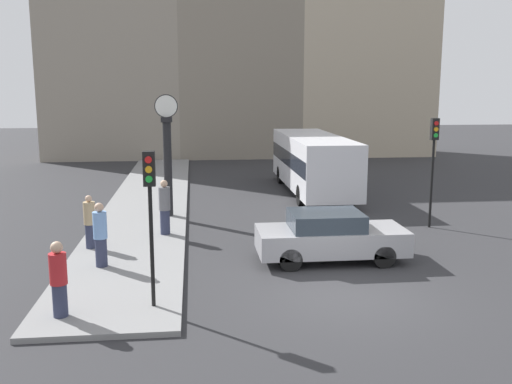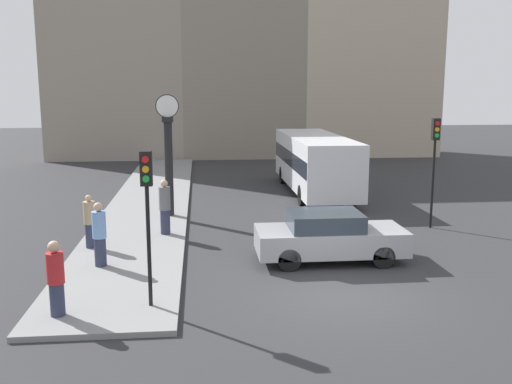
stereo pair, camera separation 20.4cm
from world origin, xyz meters
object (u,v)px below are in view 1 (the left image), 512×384
Objects in this scene: traffic_light_near at (150,196)px; traffic_light_far at (434,150)px; pedestrian_red_top at (59,279)px; street_clock at (168,157)px; bus_distant at (313,160)px; sedan_car at (330,236)px; pedestrian_grey_jacket at (165,207)px; pedestrian_tan_coat at (90,222)px; pedestrian_blue_stripe at (100,235)px.

traffic_light_far is (9.39, 6.85, 0.15)m from traffic_light_near.
street_clock is at bearing 78.68° from pedestrian_red_top.
bus_distant is 5.57× the size of pedestrian_red_top.
traffic_light_far is at bearing -68.48° from bus_distant.
sedan_car is at bearing 34.32° from traffic_light_near.
pedestrian_grey_jacket is (-0.03, 6.42, -1.60)m from traffic_light_near.
bus_distant is 2.65× the size of traffic_light_near.
pedestrian_grey_jacket reaches higher than pedestrian_red_top.
pedestrian_red_top reaches higher than pedestrian_tan_coat.
traffic_light_far is 2.35× the size of pedestrian_red_top.
traffic_light_far reaches higher than pedestrian_blue_stripe.
bus_distant reaches higher than pedestrian_red_top.
traffic_light_far is at bearing 2.64° from pedestrian_grey_jacket.
pedestrian_blue_stripe is (-1.59, -6.19, -1.37)m from street_clock.
pedestrian_blue_stripe is 3.48m from pedestrian_red_top.
street_clock is 5.05m from pedestrian_tan_coat.
street_clock is 2.76× the size of pedestrian_red_top.
pedestrian_red_top is at bearing -95.58° from pedestrian_blue_stripe.
street_clock reaches higher than pedestrian_blue_stripe.
pedestrian_red_top reaches higher than sedan_car.
traffic_light_near is 1.96× the size of pedestrian_blue_stripe.
pedestrian_blue_stripe is at bearing -72.07° from pedestrian_tan_coat.
traffic_light_near is at bearing -145.68° from sedan_car.
pedestrian_blue_stripe is (-11.00, -3.78, -1.78)m from traffic_light_far.
traffic_light_far is at bearing 9.26° from pedestrian_tan_coat.
traffic_light_far is 2.13× the size of pedestrian_grey_jacket.
traffic_light_far reaches higher than traffic_light_near.
traffic_light_far is 11.77m from pedestrian_blue_stripe.
traffic_light_near reaches higher than pedestrian_red_top.
traffic_light_far is 2.20× the size of pedestrian_blue_stripe.
pedestrian_grey_jacket is at bearing -177.36° from traffic_light_far.
pedestrian_grey_jacket is at bearing 33.67° from pedestrian_tan_coat.
bus_distant is at bearing 111.52° from traffic_light_far.
pedestrian_tan_coat is (-0.27, 5.35, -0.02)m from pedestrian_red_top.
pedestrian_grey_jacket is 1.12× the size of pedestrian_tan_coat.
pedestrian_grey_jacket is at bearing 64.74° from pedestrian_blue_stripe.
traffic_light_far is (2.81, -7.14, 1.23)m from bus_distant.
pedestrian_tan_coat is at bearing -134.27° from bus_distant.
traffic_light_far is at bearing 37.96° from sedan_car.
pedestrian_tan_coat is (-2.20, -4.30, -1.45)m from street_clock.
street_clock is (-4.87, 5.95, 1.66)m from sedan_car.
pedestrian_grey_jacket is 2.63m from pedestrian_tan_coat.
street_clock is at bearing 62.87° from pedestrian_tan_coat.
street_clock reaches higher than pedestrian_tan_coat.
pedestrian_blue_stripe is (-8.19, -10.92, -0.54)m from bus_distant.
street_clock is at bearing 129.26° from sedan_car.
pedestrian_grey_jacket is (-6.61, -7.57, -0.52)m from bus_distant.
sedan_car is at bearing -32.50° from pedestrian_grey_jacket.
traffic_light_near is at bearing -143.88° from traffic_light_far.
traffic_light_near is 0.76× the size of street_clock.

